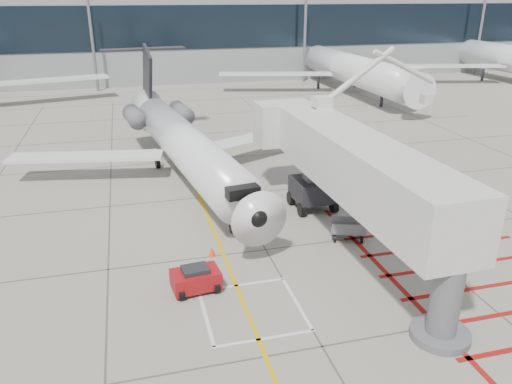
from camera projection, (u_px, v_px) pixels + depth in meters
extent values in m
plane|color=gray|center=(289.00, 290.00, 22.64)|extent=(260.00, 260.00, 0.00)
cone|color=#F23E0C|center=(212.00, 251.00, 25.54)|extent=(0.36, 0.36, 0.51)
cone|color=orange|center=(261.00, 216.00, 29.65)|extent=(0.33, 0.33, 0.46)
cube|color=gray|center=(218.00, 28.00, 85.27)|extent=(180.00, 28.00, 14.00)
cube|color=black|center=(236.00, 27.00, 72.28)|extent=(180.00, 0.10, 6.00)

